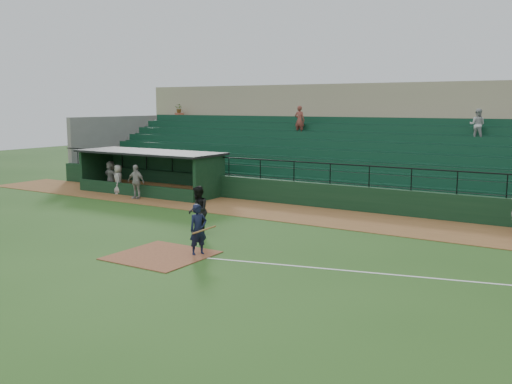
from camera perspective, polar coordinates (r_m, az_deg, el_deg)
The scene contains 11 objects.
ground at distance 20.43m, azimuth -7.52°, elevation -5.69°, with size 90.00×90.00×0.00m, color #264E19.
warning_track at distance 26.92m, azimuth 3.40°, elevation -2.10°, with size 40.00×4.00×0.03m, color brown.
home_plate_dirt at distance 19.70m, azimuth -9.38°, elevation -6.23°, with size 3.00×3.00×0.03m, color brown.
foul_line at distance 17.78m, azimuth 15.66°, elevation -8.11°, with size 18.00×0.09×0.01m, color white.
stadium_structure at distance 34.22m, azimuth 10.29°, elevation 3.96°, with size 38.00×13.08×6.40m.
dugout at distance 33.62m, azimuth -9.99°, elevation 2.22°, with size 8.90×3.20×2.42m.
batter_at_plate at distance 19.45m, azimuth -5.76°, elevation -3.74°, with size 1.12×0.75×1.75m.
umpire at distance 22.42m, azimuth -5.78°, elevation -1.86°, with size 0.93×0.73×1.92m, color black.
dugout_player_a at distance 31.42m, azimuth -11.85°, elevation 1.01°, with size 1.07×0.45×1.83m, color #A8A39D.
dugout_player_b at distance 33.33m, azimuth -13.51°, elevation 1.23°, with size 0.81×0.52×1.65m, color #A7A29C.
dugout_player_c at distance 34.76m, azimuth -14.21°, elevation 1.58°, with size 1.62×0.52×1.74m, color #A9A39E.
Camera 1 is at (12.69, -15.20, 5.05)m, focal length 40.28 mm.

